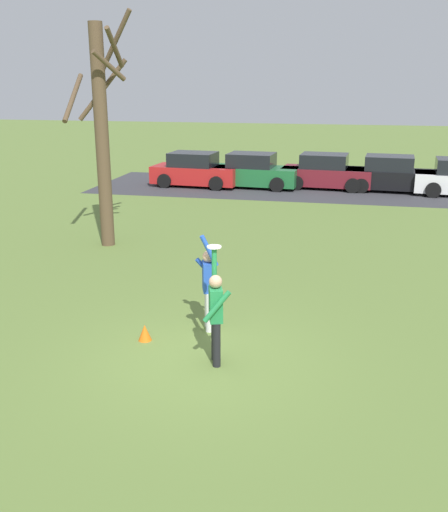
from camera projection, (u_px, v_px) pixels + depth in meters
ground_plane at (202, 358)px, 10.48m from camera, size 120.00×120.00×0.00m
person_catcher at (216, 312)px, 10.03m from camera, size 0.48×0.59×2.08m
person_defender at (208, 283)px, 11.44m from camera, size 0.56×0.63×2.04m
frisbee_disc at (214, 247)px, 9.92m from camera, size 0.25×0.25×0.02m
parked_car_red at (195, 171)px, 27.43m from camera, size 4.22×2.28×1.59m
parked_car_green at (254, 172)px, 27.13m from camera, size 4.22×2.28×1.59m
parked_car_maroon at (326, 173)px, 26.88m from camera, size 4.22×2.28×1.59m
parked_car_black at (391, 175)px, 26.20m from camera, size 4.22×2.28×1.59m
parking_strip at (322, 189)px, 26.74m from camera, size 21.16×6.40×0.01m
bare_tree_tall at (102, 129)px, 16.77m from camera, size 1.90×1.88×6.77m
lamppost_by_lot at (104, 133)px, 26.06m from camera, size 0.28×0.28×4.26m
field_cone_orange at (145, 333)px, 11.17m from camera, size 0.26×0.26×0.32m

